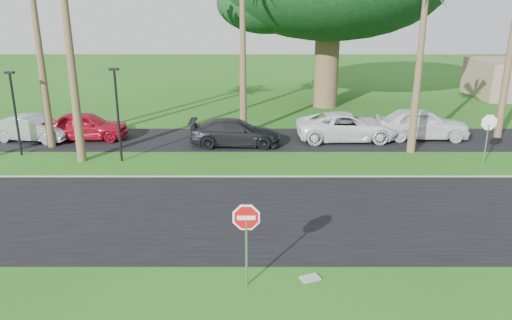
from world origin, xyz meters
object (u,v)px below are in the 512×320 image
object	(u,v)px
car_silver	(32,129)
stop_sign_far	(488,129)
car_pickup	(422,124)
car_dark	(235,133)
car_minivan	(347,127)
stop_sign_near	(246,228)
car_red	(86,126)

from	to	relation	value
car_silver	stop_sign_far	bearing A→B (deg)	-89.80
car_silver	car_pickup	bearing A→B (deg)	-78.65
stop_sign_far	car_pickup	xyz separation A→B (m)	(-1.64, 4.68, -0.88)
car_dark	car_minivan	xyz separation A→B (m)	(6.36, 1.07, 0.07)
car_silver	car_minivan	xyz separation A→B (m)	(17.98, 0.16, 0.06)
car_minivan	car_silver	bearing A→B (deg)	88.35
stop_sign_near	car_silver	distance (m)	19.69
stop_sign_near	car_minivan	bearing A→B (deg)	70.37
car_pickup	car_dark	bearing A→B (deg)	99.55
stop_sign_near	stop_sign_far	distance (m)	15.91
car_silver	car_red	xyz separation A→B (m)	(2.97, 0.29, 0.08)
car_red	car_silver	bearing A→B (deg)	92.23
stop_sign_near	car_red	distance (m)	18.19
stop_sign_far	car_dark	world-z (taller)	stop_sign_far
stop_sign_far	car_dark	xyz separation A→B (m)	(-12.39, 3.27, -1.05)
stop_sign_far	car_silver	bearing A→B (deg)	-9.87
car_minivan	car_pickup	world-z (taller)	car_pickup
car_silver	car_red	world-z (taller)	car_red
stop_sign_far	stop_sign_near	bearing A→B (deg)	43.73
stop_sign_near	car_silver	world-z (taller)	stop_sign_near
stop_sign_far	car_pickup	bearing A→B (deg)	-70.65
car_minivan	car_red	bearing A→B (deg)	87.36
car_pickup	stop_sign_near	bearing A→B (deg)	149.91
car_pickup	car_red	bearing A→B (deg)	92.69
car_silver	stop_sign_near	bearing A→B (deg)	-130.44
car_red	stop_sign_near	bearing A→B (deg)	-151.66
stop_sign_far	car_minivan	distance (m)	7.49
car_dark	car_minivan	size ratio (longest dim) A/B	0.88
stop_sign_near	car_silver	size ratio (longest dim) A/B	0.59
stop_sign_near	stop_sign_far	world-z (taller)	same
stop_sign_near	car_red	bearing A→B (deg)	121.65
car_red	car_pickup	xyz separation A→B (m)	(19.39, 0.21, 0.09)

